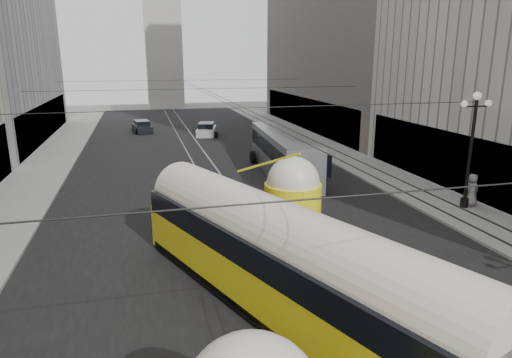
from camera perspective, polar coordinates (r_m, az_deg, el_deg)
road at (r=36.42m, az=-6.52°, el=1.73°), size 20.00×85.00×0.02m
sidewalk_left at (r=40.17m, az=-24.46°, el=1.82°), size 4.00×72.00×0.15m
sidewalk_right at (r=42.90m, az=8.90°, el=3.75°), size 4.00×72.00×0.15m
rail_left at (r=36.33m, az=-7.69°, el=1.66°), size 0.12×85.00×0.04m
rail_right at (r=36.52m, az=-5.35°, el=1.80°), size 0.12×85.00×0.04m
distant_tower at (r=83.07m, az=-11.70°, el=19.25°), size 6.00×6.00×31.36m
lamppost_right_mid at (r=27.33m, az=25.33°, el=4.01°), size 1.86×0.44×6.37m
catenary at (r=34.57m, az=-6.37°, el=10.90°), size 25.00×72.00×0.23m
streetcar at (r=15.15m, az=3.27°, el=-10.01°), size 8.11×16.29×3.80m
city_bus at (r=33.05m, az=3.40°, el=3.41°), size 3.35×12.17×3.05m
sedan_white_far at (r=50.36m, az=-6.21°, el=6.14°), size 2.83×4.81×1.42m
sedan_dark_far at (r=54.22m, az=-14.05°, el=6.35°), size 2.37×4.41×1.32m
pedestrian_sidewalk_right at (r=28.24m, az=25.37°, el=-1.26°), size 0.93×0.60×1.85m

